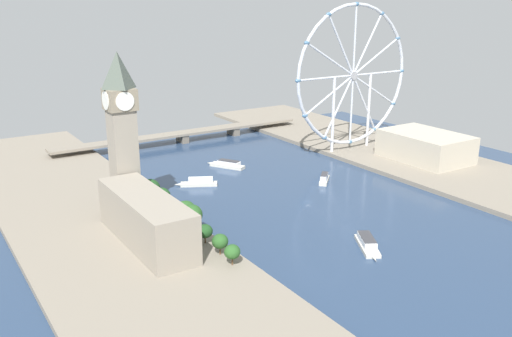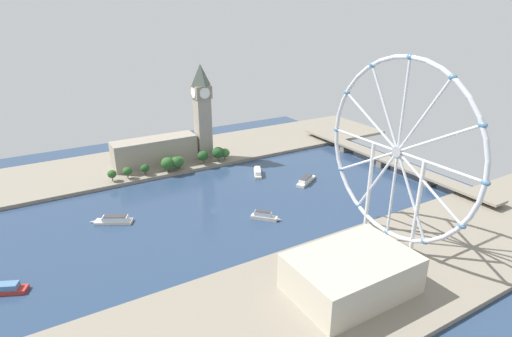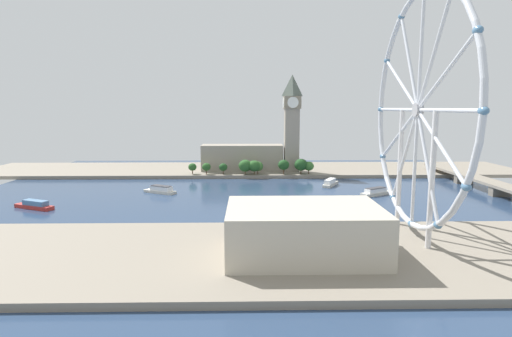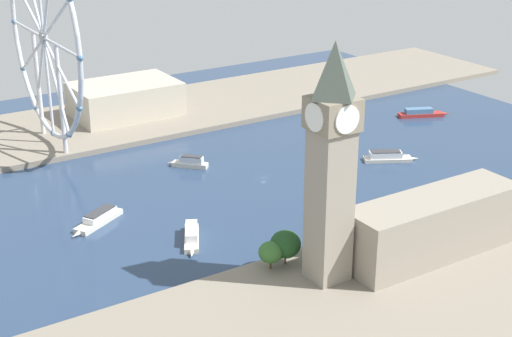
{
  "view_description": "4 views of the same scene",
  "coord_description": "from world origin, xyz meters",
  "px_view_note": "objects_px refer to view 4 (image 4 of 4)",
  "views": [
    {
      "loc": [
        -201.27,
        -254.44,
        119.39
      ],
      "look_at": [
        -13.13,
        38.67,
        13.49
      ],
      "focal_mm": 39.51,
      "sensor_mm": 36.0,
      "label": 1
    },
    {
      "loc": [
        251.5,
        -111.32,
        138.66
      ],
      "look_at": [
        -20.18,
        48.84,
        15.93
      ],
      "focal_mm": 28.87,
      "sensor_mm": 36.0,
      "label": 2
    },
    {
      "loc": [
        288.57,
        -3.13,
        62.72
      ],
      "look_at": [
        -0.15,
        2.43,
        20.35
      ],
      "focal_mm": 29.33,
      "sensor_mm": 36.0,
      "label": 3
    },
    {
      "loc": [
        -298.44,
        195.34,
        147.0
      ],
      "look_at": [
        -7.05,
        9.04,
        9.18
      ],
      "focal_mm": 53.89,
      "sensor_mm": 36.0,
      "label": 4
    }
  ],
  "objects_px": {
    "tour_boat_4": "(192,236)",
    "parliament_block": "(433,225)",
    "tour_boat_1": "(190,162)",
    "tour_boat_2": "(387,157)",
    "clock_tower": "(331,161)",
    "ferris_wheel": "(44,39)",
    "tour_boat_0": "(421,113)",
    "tour_boat_3": "(99,219)",
    "riverside_hall": "(125,99)"
  },
  "relations": [
    {
      "from": "clock_tower",
      "to": "tour_boat_3",
      "type": "xyz_separation_m",
      "value": [
        95.57,
        52.1,
        -47.25
      ]
    },
    {
      "from": "tour_boat_4",
      "to": "parliament_block",
      "type": "bearing_deg",
      "value": 75.95
    },
    {
      "from": "tour_boat_2",
      "to": "tour_boat_3",
      "type": "xyz_separation_m",
      "value": [
        10.48,
        157.8,
        -0.07
      ]
    },
    {
      "from": "ferris_wheel",
      "to": "clock_tower",
      "type": "bearing_deg",
      "value": -169.74
    },
    {
      "from": "tour_boat_0",
      "to": "tour_boat_3",
      "type": "distance_m",
      "value": 229.87
    },
    {
      "from": "tour_boat_3",
      "to": "ferris_wheel",
      "type": "bearing_deg",
      "value": -128.61
    },
    {
      "from": "tour_boat_3",
      "to": "parliament_block",
      "type": "bearing_deg",
      "value": 103.89
    },
    {
      "from": "tour_boat_0",
      "to": "tour_boat_1",
      "type": "height_order",
      "value": "tour_boat_1"
    },
    {
      "from": "tour_boat_1",
      "to": "tour_boat_2",
      "type": "distance_m",
      "value": 104.44
    },
    {
      "from": "riverside_hall",
      "to": "tour_boat_3",
      "type": "height_order",
      "value": "riverside_hall"
    },
    {
      "from": "parliament_block",
      "to": "tour_boat_2",
      "type": "relative_size",
      "value": 2.72
    },
    {
      "from": "ferris_wheel",
      "to": "tour_boat_1",
      "type": "height_order",
      "value": "ferris_wheel"
    },
    {
      "from": "tour_boat_1",
      "to": "tour_boat_3",
      "type": "bearing_deg",
      "value": 76.27
    },
    {
      "from": "parliament_block",
      "to": "ferris_wheel",
      "type": "bearing_deg",
      "value": 21.76
    },
    {
      "from": "clock_tower",
      "to": "tour_boat_0",
      "type": "relative_size",
      "value": 2.84
    },
    {
      "from": "tour_boat_0",
      "to": "tour_boat_2",
      "type": "distance_m",
      "value": 83.46
    },
    {
      "from": "tour_boat_1",
      "to": "tour_boat_2",
      "type": "height_order",
      "value": "tour_boat_1"
    },
    {
      "from": "ferris_wheel",
      "to": "tour_boat_1",
      "type": "xyz_separation_m",
      "value": [
        -66.41,
        -49.37,
        -58.43
      ]
    },
    {
      "from": "tour_boat_0",
      "to": "tour_boat_4",
      "type": "xyz_separation_m",
      "value": [
        -73.03,
        200.64,
        0.15
      ]
    },
    {
      "from": "tour_boat_2",
      "to": "ferris_wheel",
      "type": "bearing_deg",
      "value": 170.3
    },
    {
      "from": "tour_boat_2",
      "to": "tour_boat_3",
      "type": "distance_m",
      "value": 158.15
    },
    {
      "from": "parliament_block",
      "to": "tour_boat_2",
      "type": "xyz_separation_m",
      "value": [
        92.06,
        -59.33,
        -12.87
      ]
    },
    {
      "from": "riverside_hall",
      "to": "tour_boat_4",
      "type": "xyz_separation_m",
      "value": [
        -167.06,
        43.9,
        -10.7
      ]
    },
    {
      "from": "parliament_block",
      "to": "tour_boat_4",
      "type": "distance_m",
      "value": 98.38
    },
    {
      "from": "parliament_block",
      "to": "tour_boat_2",
      "type": "bearing_deg",
      "value": -32.8
    },
    {
      "from": "clock_tower",
      "to": "tour_boat_2",
      "type": "relative_size",
      "value": 3.18
    },
    {
      "from": "clock_tower",
      "to": "tour_boat_0",
      "type": "xyz_separation_m",
      "value": [
        131.73,
        -174.9,
        -47.33
      ]
    },
    {
      "from": "tour_boat_0",
      "to": "tour_boat_1",
      "type": "bearing_deg",
      "value": -156.26
    },
    {
      "from": "clock_tower",
      "to": "tour_boat_3",
      "type": "bearing_deg",
      "value": 28.6
    },
    {
      "from": "tour_boat_3",
      "to": "tour_boat_0",
      "type": "bearing_deg",
      "value": 159.1
    },
    {
      "from": "clock_tower",
      "to": "parliament_block",
      "type": "height_order",
      "value": "clock_tower"
    },
    {
      "from": "clock_tower",
      "to": "tour_boat_2",
      "type": "height_order",
      "value": "clock_tower"
    },
    {
      "from": "clock_tower",
      "to": "tour_boat_4",
      "type": "height_order",
      "value": "clock_tower"
    },
    {
      "from": "tour_boat_3",
      "to": "tour_boat_4",
      "type": "xyz_separation_m",
      "value": [
        -36.87,
        -26.36,
        0.08
      ]
    },
    {
      "from": "ferris_wheel",
      "to": "riverside_hall",
      "type": "bearing_deg",
      "value": -64.59
    },
    {
      "from": "tour_boat_3",
      "to": "clock_tower",
      "type": "bearing_deg",
      "value": 88.65
    },
    {
      "from": "tour_boat_0",
      "to": "tour_boat_1",
      "type": "distance_m",
      "value": 161.75
    },
    {
      "from": "clock_tower",
      "to": "parliament_block",
      "type": "relative_size",
      "value": 1.17
    },
    {
      "from": "tour_boat_1",
      "to": "tour_boat_3",
      "type": "height_order",
      "value": "tour_boat_1"
    },
    {
      "from": "parliament_block",
      "to": "tour_boat_0",
      "type": "xyz_separation_m",
      "value": [
        138.7,
        -128.53,
        -13.02
      ]
    },
    {
      "from": "tour_boat_1",
      "to": "parliament_block",
      "type": "bearing_deg",
      "value": 149.4
    },
    {
      "from": "clock_tower",
      "to": "ferris_wheel",
      "type": "xyz_separation_m",
      "value": [
        199.93,
        36.2,
        11.48
      ]
    },
    {
      "from": "tour_boat_1",
      "to": "tour_boat_3",
      "type": "relative_size",
      "value": 0.63
    },
    {
      "from": "tour_boat_0",
      "to": "tour_boat_2",
      "type": "relative_size",
      "value": 1.12
    },
    {
      "from": "riverside_hall",
      "to": "tour_boat_2",
      "type": "relative_size",
      "value": 2.21
    },
    {
      "from": "parliament_block",
      "to": "tour_boat_3",
      "type": "distance_m",
      "value": 142.75
    },
    {
      "from": "clock_tower",
      "to": "riverside_hall",
      "type": "bearing_deg",
      "value": -4.6
    },
    {
      "from": "clock_tower",
      "to": "ferris_wheel",
      "type": "bearing_deg",
      "value": 10.26
    },
    {
      "from": "riverside_hall",
      "to": "tour_boat_1",
      "type": "xyz_separation_m",
      "value": [
        -92.24,
        5.0,
        -10.48
      ]
    },
    {
      "from": "tour_boat_1",
      "to": "tour_boat_3",
      "type": "distance_m",
      "value": 75.5
    }
  ]
}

